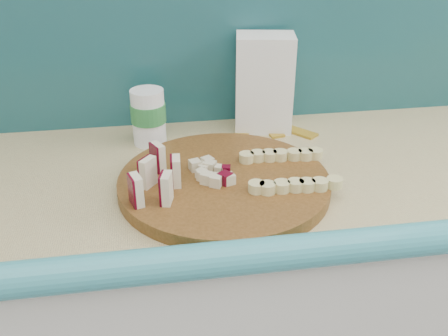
% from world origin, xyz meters
% --- Properties ---
extents(kitchen_counter, '(2.20, 0.63, 0.91)m').
position_xyz_m(kitchen_counter, '(0.10, 1.50, 0.46)').
color(kitchen_counter, white).
rests_on(kitchen_counter, ground).
extents(backsplash, '(2.20, 0.02, 0.50)m').
position_xyz_m(backsplash, '(0.10, 1.79, 1.16)').
color(backsplash, teal).
rests_on(backsplash, kitchen_counter).
extents(cutting_board, '(0.45, 0.45, 0.03)m').
position_xyz_m(cutting_board, '(-0.06, 1.42, 0.92)').
color(cutting_board, '#4B2C10').
rests_on(cutting_board, kitchen_counter).
extents(apple_wedges, '(0.10, 0.17, 0.06)m').
position_xyz_m(apple_wedges, '(-0.20, 1.40, 0.97)').
color(apple_wedges, beige).
rests_on(apple_wedges, cutting_board).
extents(apple_chunks, '(0.07, 0.07, 0.02)m').
position_xyz_m(apple_chunks, '(-0.09, 1.43, 0.95)').
color(apple_chunks, beige).
rests_on(apple_chunks, cutting_board).
extents(banana_slices, '(0.19, 0.17, 0.02)m').
position_xyz_m(banana_slices, '(0.07, 1.42, 0.95)').
color(banana_slices, '#DACF85').
rests_on(banana_slices, cutting_board).
extents(flour_bag, '(0.15, 0.12, 0.24)m').
position_xyz_m(flour_bag, '(0.08, 1.71, 1.03)').
color(flour_bag, white).
rests_on(flour_bag, kitchen_counter).
extents(canister, '(0.08, 0.08, 0.13)m').
position_xyz_m(canister, '(-0.21, 1.66, 0.98)').
color(canister, white).
rests_on(canister, kitchen_counter).
extents(banana_peel, '(0.22, 0.18, 0.01)m').
position_xyz_m(banana_peel, '(0.09, 1.70, 0.91)').
color(banana_peel, gold).
rests_on(banana_peel, kitchen_counter).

